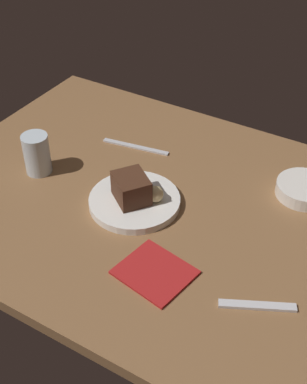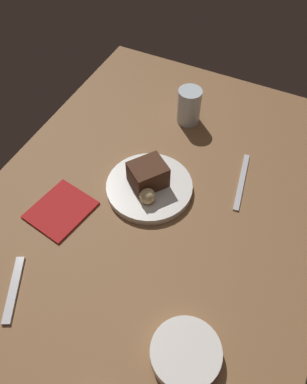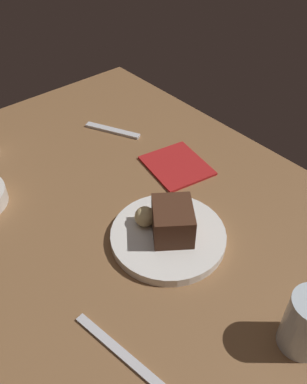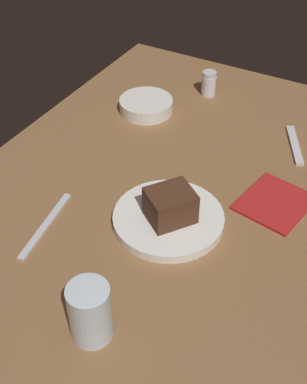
{
  "view_description": "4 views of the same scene",
  "coord_description": "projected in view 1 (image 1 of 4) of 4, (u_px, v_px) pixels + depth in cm",
  "views": [
    {
      "loc": [
        46.54,
        -84.01,
        84.91
      ],
      "look_at": [
        -2.62,
        -1.32,
        6.61
      ],
      "focal_mm": 49.59,
      "sensor_mm": 36.0,
      "label": 1
    },
    {
      "loc": [
        48.22,
        23.95,
        81.13
      ],
      "look_at": [
        -4.51,
        -1.65,
        5.31
      ],
      "focal_mm": 36.6,
      "sensor_mm": 36.0,
      "label": 2
    },
    {
      "loc": [
        -43.54,
        31.51,
        60.92
      ],
      "look_at": [
        0.85,
        -6.29,
        8.69
      ],
      "focal_mm": 37.82,
      "sensor_mm": 36.0,
      "label": 3
    },
    {
      "loc": [
        -71.91,
        -36.89,
        74.05
      ],
      "look_at": [
        -5.48,
        0.11,
        8.48
      ],
      "focal_mm": 48.73,
      "sensor_mm": 36.0,
      "label": 4
    }
  ],
  "objects": [
    {
      "name": "folded_napkin",
      "position": [
        155.0,
        272.0,
        1.09
      ],
      "size": [
        16.43,
        14.95,
        0.6
      ],
      "primitive_type": "cube",
      "rotation": [
        0.0,
        0.0,
        -0.18
      ],
      "color": "#B21E1E",
      "rests_on": "dining_table"
    },
    {
      "name": "dining_table",
      "position": [
        166.0,
        209.0,
        1.27
      ],
      "size": [
        120.0,
        84.0,
        3.0
      ],
      "primitive_type": "cube",
      "color": "brown",
      "rests_on": "ground"
    },
    {
      "name": "chocolate_cake_slice",
      "position": [
        131.0,
        188.0,
        1.23
      ],
      "size": [
        11.16,
        10.87,
        6.36
      ],
      "primitive_type": "cube",
      "rotation": [
        0.0,
        0.0,
        0.94
      ],
      "color": "#472819",
      "rests_on": "dessert_plate"
    },
    {
      "name": "water_glass",
      "position": [
        37.0,
        154.0,
        1.33
      ],
      "size": [
        6.71,
        6.71,
        10.61
      ],
      "primitive_type": "cylinder",
      "color": "silver",
      "rests_on": "dining_table"
    },
    {
      "name": "bread_roll",
      "position": [
        155.0,
        194.0,
        1.23
      ],
      "size": [
        3.9,
        3.9,
        3.9
      ],
      "primitive_type": "sphere",
      "color": "#DBC184",
      "rests_on": "dessert_plate"
    },
    {
      "name": "dessert_spoon",
      "position": [
        257.0,
        306.0,
        1.02
      ],
      "size": [
        14.24,
        8.27,
        0.7
      ],
      "primitive_type": "cube",
      "rotation": [
        0.0,
        0.0,
        3.6
      ],
      "color": "silver",
      "rests_on": "dining_table"
    },
    {
      "name": "dessert_plate",
      "position": [
        135.0,
        201.0,
        1.26
      ],
      "size": [
        21.73,
        21.73,
        1.86
      ],
      "primitive_type": "cylinder",
      "color": "white",
      "rests_on": "dining_table"
    },
    {
      "name": "side_bowl",
      "position": [
        304.0,
        189.0,
        1.28
      ],
      "size": [
        13.51,
        13.51,
        3.26
      ],
      "primitive_type": "cylinder",
      "color": "white",
      "rests_on": "dining_table"
    },
    {
      "name": "butter_knife",
      "position": [
        136.0,
        147.0,
        1.45
      ],
      "size": [
        18.98,
        4.46,
        0.5
      ],
      "primitive_type": "cube",
      "rotation": [
        0.0,
        0.0,
        3.3
      ],
      "color": "silver",
      "rests_on": "dining_table"
    }
  ]
}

